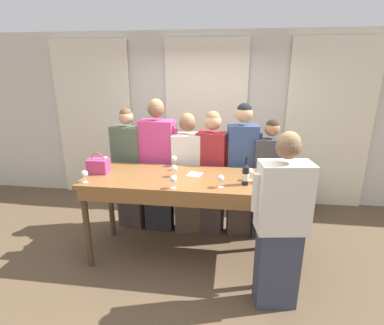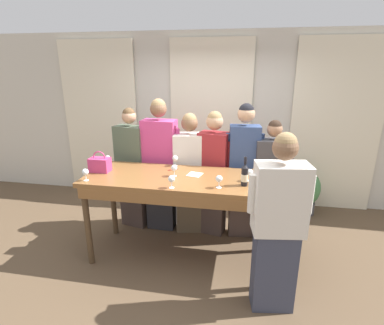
% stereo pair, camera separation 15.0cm
% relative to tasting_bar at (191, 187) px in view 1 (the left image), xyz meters
% --- Properties ---
extents(ground_plane, '(18.00, 18.00, 0.00)m').
position_rel_tasting_bar_xyz_m(ground_plane, '(0.00, 0.03, -0.94)').
color(ground_plane, brown).
extents(wall_back, '(12.00, 0.06, 2.80)m').
position_rel_tasting_bar_xyz_m(wall_back, '(0.00, 1.87, 0.46)').
color(wall_back, beige).
rests_on(wall_back, ground_plane).
extents(curtain_panel_left, '(1.33, 0.03, 2.69)m').
position_rel_tasting_bar_xyz_m(curtain_panel_left, '(-1.96, 1.80, 0.41)').
color(curtain_panel_left, '#EFE5C6').
rests_on(curtain_panel_left, ground_plane).
extents(curtain_panel_center, '(1.33, 0.03, 2.69)m').
position_rel_tasting_bar_xyz_m(curtain_panel_center, '(0.00, 1.80, 0.41)').
color(curtain_panel_center, '#EFE5C6').
rests_on(curtain_panel_center, ground_plane).
extents(curtain_panel_right, '(1.33, 0.03, 2.69)m').
position_rel_tasting_bar_xyz_m(curtain_panel_right, '(1.96, 1.80, 0.41)').
color(curtain_panel_right, '#EFE5C6').
rests_on(curtain_panel_right, ground_plane).
extents(tasting_bar, '(2.44, 0.84, 1.04)m').
position_rel_tasting_bar_xyz_m(tasting_bar, '(0.00, 0.00, 0.00)').
color(tasting_bar, brown).
rests_on(tasting_bar, ground_plane).
extents(wine_bottle, '(0.07, 0.07, 0.32)m').
position_rel_tasting_bar_xyz_m(wine_bottle, '(0.60, -0.12, 0.22)').
color(wine_bottle, black).
rests_on(wine_bottle, tasting_bar).
extents(handbag, '(0.24, 0.15, 0.25)m').
position_rel_tasting_bar_xyz_m(handbag, '(-1.11, 0.03, 0.19)').
color(handbag, '#C63870').
rests_on(handbag, tasting_bar).
extents(wine_glass_front_left, '(0.07, 0.07, 0.14)m').
position_rel_tasting_bar_xyz_m(wine_glass_front_left, '(-0.27, 0.39, 0.20)').
color(wine_glass_front_left, white).
rests_on(wine_glass_front_left, tasting_bar).
extents(wine_glass_front_mid, '(0.07, 0.07, 0.14)m').
position_rel_tasting_bar_xyz_m(wine_glass_front_mid, '(-1.12, -0.29, 0.20)').
color(wine_glass_front_mid, white).
rests_on(wine_glass_front_mid, tasting_bar).
extents(wine_glass_front_right, '(0.07, 0.07, 0.14)m').
position_rel_tasting_bar_xyz_m(wine_glass_front_right, '(0.66, 0.02, 0.20)').
color(wine_glass_front_right, white).
rests_on(wine_glass_front_right, tasting_bar).
extents(wine_glass_center_left, '(0.07, 0.07, 0.14)m').
position_rel_tasting_bar_xyz_m(wine_glass_center_left, '(0.35, -0.23, 0.20)').
color(wine_glass_center_left, white).
rests_on(wine_glass_center_left, tasting_bar).
extents(wine_glass_center_mid, '(0.07, 0.07, 0.14)m').
position_rel_tasting_bar_xyz_m(wine_glass_center_mid, '(-0.19, 0.03, 0.20)').
color(wine_glass_center_mid, white).
rests_on(wine_glass_center_mid, tasting_bar).
extents(wine_glass_center_right, '(0.07, 0.07, 0.14)m').
position_rel_tasting_bar_xyz_m(wine_glass_center_right, '(-0.14, -0.32, 0.20)').
color(wine_glass_center_right, white).
rests_on(wine_glass_center_right, tasting_bar).
extents(wine_glass_back_left, '(0.07, 0.07, 0.14)m').
position_rel_tasting_bar_xyz_m(wine_glass_back_left, '(-1.11, 0.24, 0.20)').
color(wine_glass_back_left, white).
rests_on(wine_glass_back_left, tasting_bar).
extents(wine_glass_back_mid, '(0.07, 0.07, 0.14)m').
position_rel_tasting_bar_xyz_m(wine_glass_back_mid, '(0.79, -0.03, 0.20)').
color(wine_glass_back_mid, white).
rests_on(wine_glass_back_mid, tasting_bar).
extents(napkin, '(0.19, 0.19, 0.00)m').
position_rel_tasting_bar_xyz_m(napkin, '(0.03, 0.12, 0.11)').
color(napkin, white).
rests_on(napkin, tasting_bar).
extents(pen, '(0.11, 0.08, 0.01)m').
position_rel_tasting_bar_xyz_m(pen, '(-0.26, 0.23, 0.11)').
color(pen, maroon).
rests_on(pen, tasting_bar).
extents(guest_olive_jacket, '(0.54, 0.31, 1.73)m').
position_rel_tasting_bar_xyz_m(guest_olive_jacket, '(-0.96, 0.66, -0.05)').
color(guest_olive_jacket, '#473833').
rests_on(guest_olive_jacket, ground_plane).
extents(guest_pink_top, '(0.57, 0.28, 1.86)m').
position_rel_tasting_bar_xyz_m(guest_pink_top, '(-0.55, 0.66, 0.01)').
color(guest_pink_top, '#28282D').
rests_on(guest_pink_top, ground_plane).
extents(guest_cream_sweater, '(0.55, 0.35, 1.68)m').
position_rel_tasting_bar_xyz_m(guest_cream_sweater, '(-0.13, 0.66, -0.08)').
color(guest_cream_sweater, brown).
rests_on(guest_cream_sweater, ground_plane).
extents(guest_striped_shirt, '(0.50, 0.35, 1.71)m').
position_rel_tasting_bar_xyz_m(guest_striped_shirt, '(0.19, 0.66, -0.05)').
color(guest_striped_shirt, '#473833').
rests_on(guest_striped_shirt, ground_plane).
extents(guest_navy_coat, '(0.50, 0.27, 1.82)m').
position_rel_tasting_bar_xyz_m(guest_navy_coat, '(0.59, 0.66, 0.02)').
color(guest_navy_coat, '#473833').
rests_on(guest_navy_coat, ground_plane).
extents(guest_beige_cap, '(0.56, 0.30, 1.62)m').
position_rel_tasting_bar_xyz_m(guest_beige_cap, '(0.94, 0.66, -0.12)').
color(guest_beige_cap, '#28282D').
rests_on(guest_beige_cap, ground_plane).
extents(host_pouring, '(0.57, 0.33, 1.74)m').
position_rel_tasting_bar_xyz_m(host_pouring, '(0.92, -0.63, -0.06)').
color(host_pouring, '#383D51').
rests_on(host_pouring, ground_plane).
extents(potted_plant, '(0.36, 0.36, 0.69)m').
position_rel_tasting_bar_xyz_m(potted_plant, '(1.61, 1.48, -0.56)').
color(potted_plant, '#4C4C51').
rests_on(potted_plant, ground_plane).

